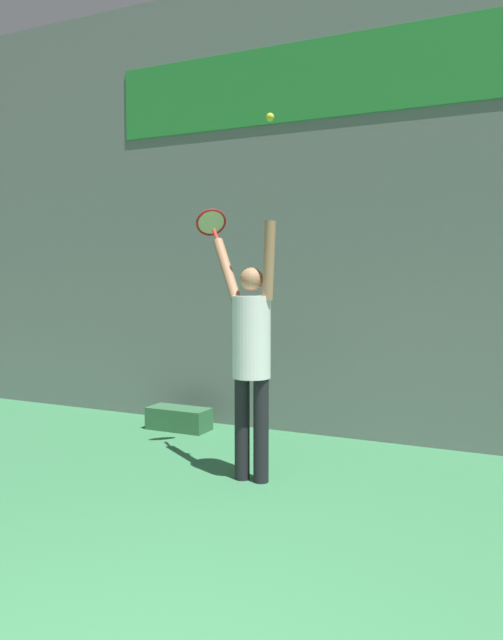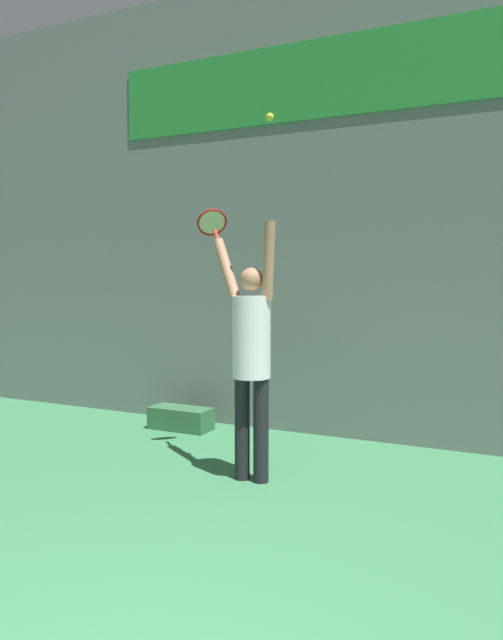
{
  "view_description": "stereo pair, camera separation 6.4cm",
  "coord_description": "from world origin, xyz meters",
  "px_view_note": "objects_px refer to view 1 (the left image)",
  "views": [
    {
      "loc": [
        1.44,
        -1.59,
        1.75
      ],
      "look_at": [
        -0.79,
        3.12,
        1.37
      ],
      "focal_mm": 35.0,
      "sensor_mm": 36.0,
      "label": 1
    },
    {
      "loc": [
        1.5,
        -1.56,
        1.75
      ],
      "look_at": [
        -0.79,
        3.12,
        1.37
      ],
      "focal_mm": 35.0,
      "sensor_mm": 36.0,
      "label": 2
    }
  ],
  "objects_px": {
    "tennis_player": "(251,350)",
    "equipment_bag": "(179,419)",
    "tennis_racket": "(211,223)",
    "tennis_ball": "(270,117)"
  },
  "relations": [
    {
      "from": "tennis_player",
      "to": "equipment_bag",
      "type": "distance_m",
      "value": 2.18
    },
    {
      "from": "tennis_racket",
      "to": "tennis_ball",
      "type": "height_order",
      "value": "tennis_ball"
    },
    {
      "from": "tennis_player",
      "to": "tennis_ball",
      "type": "xyz_separation_m",
      "value": [
        0.2,
        -0.07,
        1.89
      ]
    },
    {
      "from": "tennis_racket",
      "to": "equipment_bag",
      "type": "height_order",
      "value": "tennis_racket"
    },
    {
      "from": "tennis_player",
      "to": "tennis_ball",
      "type": "relative_size",
      "value": 33.0
    },
    {
      "from": "tennis_player",
      "to": "tennis_ball",
      "type": "bearing_deg",
      "value": -19.4
    },
    {
      "from": "tennis_player",
      "to": "equipment_bag",
      "type": "xyz_separation_m",
      "value": [
        -1.5,
        1.24,
        -0.99
      ]
    },
    {
      "from": "tennis_racket",
      "to": "equipment_bag",
      "type": "distance_m",
      "value": 2.42
    },
    {
      "from": "tennis_racket",
      "to": "tennis_player",
      "type": "bearing_deg",
      "value": -35.05
    },
    {
      "from": "tennis_player",
      "to": "tennis_racket",
      "type": "bearing_deg",
      "value": 144.95
    }
  ]
}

